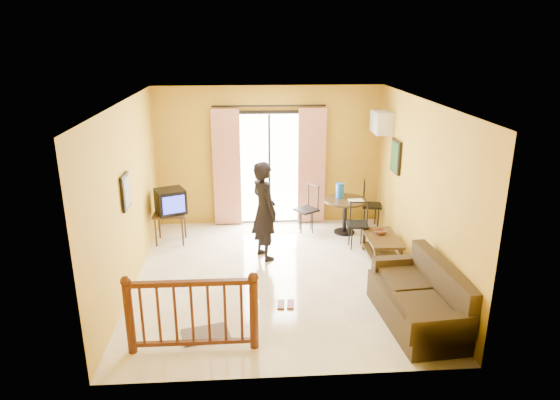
{
  "coord_description": "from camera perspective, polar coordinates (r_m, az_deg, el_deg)",
  "views": [
    {
      "loc": [
        -0.44,
        -7.26,
        3.72
      ],
      "look_at": [
        0.06,
        0.2,
        1.24
      ],
      "focal_mm": 32.0,
      "sensor_mm": 36.0,
      "label": 1
    }
  ],
  "objects": [
    {
      "name": "tv_table",
      "position": [
        9.49,
        -12.47,
        -1.87
      ],
      "size": [
        0.58,
        0.49,
        0.58
      ],
      "color": "black",
      "rests_on": "ground"
    },
    {
      "name": "stair_balustrade",
      "position": [
        6.26,
        -10.05,
        -12.22
      ],
      "size": [
        1.63,
        0.13,
        1.04
      ],
      "color": "#471E0F",
      "rests_on": "ground"
    },
    {
      "name": "bowl",
      "position": [
        8.87,
        11.41,
        -3.61
      ],
      "size": [
        0.24,
        0.24,
        0.06
      ],
      "primitive_type": "imported",
      "rotation": [
        0.0,
        0.0,
        -0.2
      ],
      "color": "brown",
      "rests_on": "coffee_table"
    },
    {
      "name": "standing_person",
      "position": [
        8.52,
        -1.82,
        -1.23
      ],
      "size": [
        0.65,
        0.75,
        1.73
      ],
      "primitive_type": "imported",
      "rotation": [
        0.0,
        0.0,
        2.03
      ],
      "color": "black",
      "rests_on": "ground"
    },
    {
      "name": "coffee_table",
      "position": [
        8.82,
        11.56,
        -4.97
      ],
      "size": [
        0.53,
        0.95,
        0.42
      ],
      "color": "black",
      "rests_on": "ground"
    },
    {
      "name": "picture_left",
      "position": [
        7.6,
        -17.2,
        0.92
      ],
      "size": [
        0.05,
        0.42,
        0.52
      ],
      "color": "black",
      "rests_on": "room_shell"
    },
    {
      "name": "water_jug",
      "position": [
        9.77,
        6.86,
        1.08
      ],
      "size": [
        0.16,
        0.16,
        0.29
      ],
      "primitive_type": "cylinder",
      "color": "blue",
      "rests_on": "dining_table"
    },
    {
      "name": "ground",
      "position": [
        8.17,
        -0.35,
        -8.71
      ],
      "size": [
        5.0,
        5.0,
        0.0
      ],
      "primitive_type": "plane",
      "color": "beige",
      "rests_on": "ground"
    },
    {
      "name": "doormat",
      "position": [
        6.8,
        -8.48,
        -14.93
      ],
      "size": [
        0.68,
        0.53,
        0.02
      ],
      "primitive_type": "cube",
      "rotation": [
        0.0,
        0.0,
        0.24
      ],
      "color": "#594D47",
      "rests_on": "ground"
    },
    {
      "name": "room_shell",
      "position": [
        7.55,
        -0.37,
        2.87
      ],
      "size": [
        5.0,
        5.0,
        5.0
      ],
      "color": "white",
      "rests_on": "ground"
    },
    {
      "name": "television",
      "position": [
        9.39,
        -12.41,
        -0.13
      ],
      "size": [
        0.64,
        0.61,
        0.45
      ],
      "rotation": [
        0.0,
        0.0,
        0.41
      ],
      "color": "black",
      "rests_on": "tv_table"
    },
    {
      "name": "air_conditioner",
      "position": [
        9.68,
        11.49,
        8.67
      ],
      "size": [
        0.31,
        0.6,
        0.4
      ],
      "color": "silver",
      "rests_on": "room_shell"
    },
    {
      "name": "dining_table",
      "position": [
        9.78,
        7.46,
        -0.75
      ],
      "size": [
        0.83,
        0.83,
        0.69
      ],
      "color": "black",
      "rests_on": "ground"
    },
    {
      "name": "dining_chairs",
      "position": [
        9.87,
        7.34,
        -3.92
      ],
      "size": [
        1.87,
        1.49,
        0.95
      ],
      "color": "black",
      "rests_on": "ground"
    },
    {
      "name": "balcony_door",
      "position": [
        10.03,
        -1.22,
        3.73
      ],
      "size": [
        2.25,
        0.14,
        2.46
      ],
      "color": "black",
      "rests_on": "ground"
    },
    {
      "name": "sandals",
      "position": [
        7.36,
        0.67,
        -11.85
      ],
      "size": [
        0.27,
        0.26,
        0.03
      ],
      "color": "brown",
      "rests_on": "ground"
    },
    {
      "name": "sofa",
      "position": [
        7.08,
        15.89,
        -11.07
      ],
      "size": [
        0.98,
        1.88,
        0.87
      ],
      "rotation": [
        0.0,
        0.0,
        0.09
      ],
      "color": "#322513",
      "rests_on": "ground"
    },
    {
      "name": "serving_tray",
      "position": [
        9.67,
        8.67,
        -0.04
      ],
      "size": [
        0.3,
        0.21,
        0.02
      ],
      "primitive_type": "cube",
      "rotation": [
        0.0,
        0.0,
        0.1
      ],
      "color": "white",
      "rests_on": "dining_table"
    },
    {
      "name": "botanical_print",
      "position": [
        9.2,
        13.08,
        4.89
      ],
      "size": [
        0.05,
        0.5,
        0.6
      ],
      "color": "black",
      "rests_on": "room_shell"
    }
  ]
}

